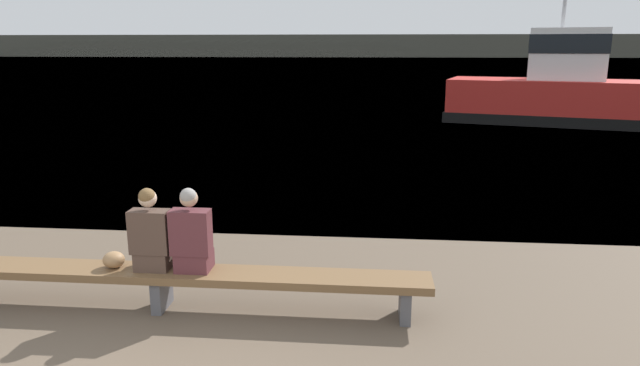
% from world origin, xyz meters
% --- Properties ---
extents(water_surface, '(240.00, 240.00, 0.00)m').
position_xyz_m(water_surface, '(0.00, 125.24, 0.00)').
color(water_surface, teal).
rests_on(water_surface, ground).
extents(far_shoreline, '(600.00, 12.00, 5.89)m').
position_xyz_m(far_shoreline, '(0.00, 157.57, 2.95)').
color(far_shoreline, '#4C4C42').
rests_on(far_shoreline, ground).
extents(bench_main, '(6.25, 0.50, 0.48)m').
position_xyz_m(bench_main, '(-0.26, 2.50, 0.39)').
color(bench_main, brown).
rests_on(bench_main, ground).
extents(person_left, '(0.45, 0.35, 0.98)m').
position_xyz_m(person_left, '(-0.34, 2.50, 0.90)').
color(person_left, '#4C382D').
rests_on(person_left, bench_main).
extents(person_right, '(0.45, 0.35, 0.99)m').
position_xyz_m(person_right, '(0.14, 2.50, 0.91)').
color(person_right, '#56282D').
rests_on(person_right, bench_main).
extents(shopping_bag, '(0.25, 0.24, 0.19)m').
position_xyz_m(shopping_bag, '(-0.82, 2.52, 0.58)').
color(shopping_bag, '#9E754C').
rests_on(shopping_bag, bench_main).
extents(tugboat_red, '(8.61, 5.14, 5.77)m').
position_xyz_m(tugboat_red, '(9.31, 20.01, 1.16)').
color(tugboat_red, red).
rests_on(tugboat_red, water_surface).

